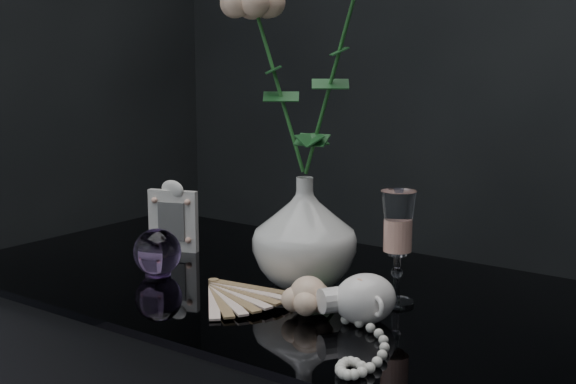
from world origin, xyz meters
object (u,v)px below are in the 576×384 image
Objects in this scene: vase at (304,232)px; wine_glass at (397,248)px; pearl_jar at (365,297)px; paperweight at (157,252)px; picture_frame at (173,216)px; loose_rose at (308,296)px.

vase is 1.02× the size of wine_glass.
vase is 0.20m from pearl_jar.
vase reaches higher than paperweight.
picture_frame reaches higher than pearl_jar.
loose_rose is 0.65× the size of pearl_jar.
vase is at bearing -24.41° from picture_frame.
vase is 2.18× the size of paperweight.
paperweight is 0.39m from pearl_jar.
picture_frame is 1.68× the size of paperweight.
paperweight reaches higher than pearl_jar.
pearl_jar is (0.17, -0.09, -0.05)m from vase.
wine_glass is at bearing -22.41° from picture_frame.
wine_glass is at bearing 14.80° from paperweight.
picture_frame is (-0.48, 0.03, -0.02)m from wine_glass.
wine_glass is (0.16, 0.00, -0.00)m from vase.
vase is 0.16m from wine_glass.
paperweight reaches higher than loose_rose.
paperweight is 0.31× the size of pearl_jar.
vase is at bearing 119.72° from loose_rose.
pearl_jar is at bearing 1.04° from paperweight.
picture_frame is 0.52× the size of pearl_jar.
pearl_jar is (0.48, -0.12, -0.03)m from picture_frame.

